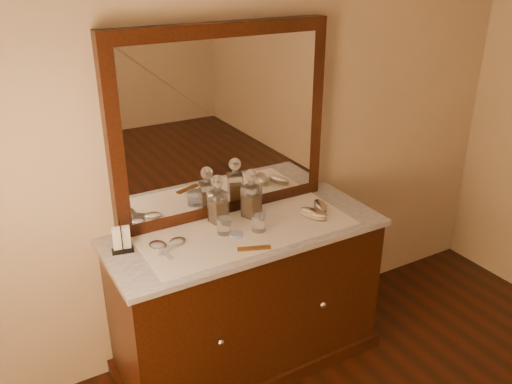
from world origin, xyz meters
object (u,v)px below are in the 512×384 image
mirror_frame (223,124)px  dresser_cabinet (247,300)px  hand_mirror_inner (175,243)px  comb (254,248)px  napkin_rack (122,240)px  pin_dish (236,234)px  decanter_right (251,198)px  decanter_left (218,204)px  brush_far (320,206)px  brush_near (314,214)px  hand_mirror_outer (159,246)px

mirror_frame → dresser_cabinet: bearing=-90.0°
hand_mirror_inner → dresser_cabinet: bearing=-4.6°
comb → napkin_rack: (-0.55, 0.30, 0.05)m
pin_dish → comb: size_ratio=0.44×
pin_dish → decanter_right: decanter_right is taller
dresser_cabinet → pin_dish: (-0.08, -0.04, 0.45)m
decanter_left → brush_far: (0.55, -0.15, -0.08)m
brush_near → mirror_frame: bearing=139.7°
decanter_right → brush_far: bearing=-18.3°
decanter_right → hand_mirror_outer: bearing=-172.1°
dresser_cabinet → brush_near: bearing=-10.7°
brush_far → hand_mirror_inner: brush_far is taller
decanter_left → hand_mirror_inner: size_ratio=1.42×
dresser_cabinet → pin_dish: bearing=-154.0°
pin_dish → hand_mirror_outer: hand_mirror_outer is taller
pin_dish → decanter_left: decanter_left is taller
brush_near → hand_mirror_outer: brush_near is taller
decanter_left → brush_near: 0.51m
hand_mirror_outer → comb: bearing=-30.9°
pin_dish → brush_far: size_ratio=0.45×
pin_dish → comb: bearing=-85.8°
dresser_cabinet → decanter_right: bearing=50.4°
mirror_frame → decanter_left: bearing=-131.0°
dresser_cabinet → pin_dish: 0.46m
decanter_left → napkin_rack: bearing=-175.8°
comb → hand_mirror_inner: (-0.31, 0.23, 0.00)m
decanter_left → decanter_right: 0.19m
decanter_right → hand_mirror_outer: (-0.55, -0.08, -0.10)m
comb → hand_mirror_inner: bearing=164.5°
hand_mirror_inner → decanter_right: bearing=9.9°
dresser_cabinet → hand_mirror_inner: size_ratio=7.49×
brush_far → hand_mirror_outer: size_ratio=0.76×
pin_dish → brush_far: 0.54m
dresser_cabinet → hand_mirror_outer: hand_mirror_outer is taller
napkin_rack → hand_mirror_inner: size_ratio=0.82×
pin_dish → mirror_frame: bearing=74.5°
mirror_frame → pin_dish: bearing=-105.5°
decanter_left → brush_near: decanter_left is taller
mirror_frame → hand_mirror_inner: (-0.38, -0.21, -0.49)m
dresser_cabinet → napkin_rack: bearing=170.6°
brush_far → hand_mirror_outer: bearing=177.2°
dresser_cabinet → brush_far: bearing=-1.0°
comb → hand_mirror_outer: (-0.39, 0.23, 0.00)m
dresser_cabinet → brush_far: size_ratio=8.89×
decanter_right → pin_dish: bearing=-138.7°
decanter_left → decanter_right: size_ratio=0.98×
decanter_left → brush_near: bearing=-24.6°
mirror_frame → comb: 0.67m
napkin_rack → decanter_left: decanter_left is taller
pin_dish → comb: pin_dish is taller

